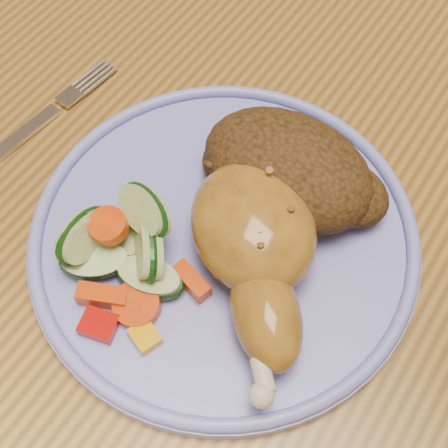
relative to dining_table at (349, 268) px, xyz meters
The scene contains 8 objects.
ground 0.67m from the dining_table, ahead, with size 4.00×4.00×0.00m, color brown.
dining_table is the anchor object (origin of this frame).
plate 0.14m from the dining_table, 136.02° to the right, with size 0.29×0.29×0.01m, color #7A7EDA.
plate_rim 0.15m from the dining_table, 136.02° to the right, with size 0.29×0.29×0.01m, color #7A7EDA.
chicken_leg 0.16m from the dining_table, 119.51° to the right, with size 0.15×0.17×0.06m.
rice_pilaf 0.13m from the dining_table, 164.84° to the right, with size 0.14×0.10×0.06m.
vegetable_pile 0.22m from the dining_table, 133.19° to the right, with size 0.11×0.12×0.06m.
fork 0.30m from the dining_table, 163.99° to the right, with size 0.03×0.16×0.00m.
Camera 1 is at (0.04, -0.27, 1.16)m, focal length 50.00 mm.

